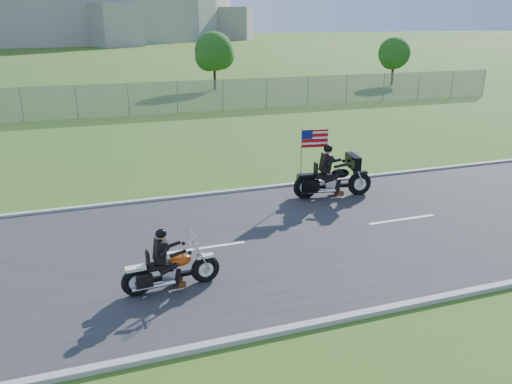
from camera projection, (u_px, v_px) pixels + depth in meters
name	position (u px, v px, depth m)	size (l,w,h in m)	color
ground	(276.00, 239.00, 13.53)	(420.00, 420.00, 0.00)	#1D4716
road	(276.00, 238.00, 13.52)	(120.00, 8.00, 0.04)	#28282B
curb_north	(234.00, 191.00, 17.13)	(120.00, 0.18, 0.12)	#9E9B93
curb_south	(349.00, 317.00, 9.89)	(120.00, 0.18, 0.12)	#9E9B93
fence	(77.00, 102.00, 29.56)	(60.00, 0.03, 2.00)	gray
tree_fence_near	(214.00, 53.00, 41.26)	(3.52, 3.28, 4.75)	#382316
tree_fence_far	(394.00, 55.00, 44.45)	(3.08, 2.87, 4.20)	#382316
motorcycle_lead	(170.00, 270.00, 10.85)	(2.20, 0.62, 1.48)	black
motorcycle_follow	(333.00, 179.00, 16.52)	(2.71, 1.00, 2.26)	black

